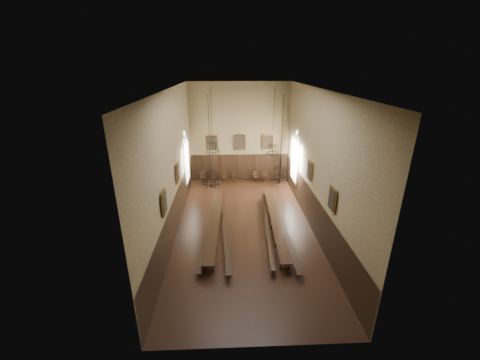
{
  "coord_description": "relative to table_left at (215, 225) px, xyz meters",
  "views": [
    {
      "loc": [
        -1.06,
        -17.29,
        10.29
      ],
      "look_at": [
        -0.26,
        1.5,
        2.91
      ],
      "focal_mm": 22.0,
      "sensor_mm": 36.0,
      "label": 1
    }
  ],
  "objects": [
    {
      "name": "portrait_back_1",
      "position": [
        1.99,
        9.04,
        3.33
      ],
      "size": [
        1.1,
        0.12,
        1.4
      ],
      "color": "#BC812D",
      "rests_on": "wall_back"
    },
    {
      "name": "chandelier_back_left",
      "position": [
        -0.11,
        2.18,
        4.74
      ],
      "size": [
        0.91,
        0.91,
        4.32
      ],
      "color": "black",
      "rests_on": "ceiling"
    },
    {
      "name": "portrait_left_1",
      "position": [
        -2.39,
        -3.34,
        3.33
      ],
      "size": [
        0.12,
        1.0,
        1.3
      ],
      "color": "#BC812D",
      "rests_on": "wall_left"
    },
    {
      "name": "portrait_right_0",
      "position": [
        6.37,
        1.16,
        3.33
      ],
      "size": [
        0.12,
        1.0,
        1.3
      ],
      "color": "#BC812D",
      "rests_on": "wall_right"
    },
    {
      "name": "bench_right_outer",
      "position": [
        4.5,
        0.0,
        -0.07
      ],
      "size": [
        0.4,
        10.68,
        0.48
      ],
      "rotation": [
        0.0,
        0.0,
        -0.01
      ],
      "color": "black",
      "rests_on": "floor"
    },
    {
      "name": "window_left",
      "position": [
        -2.44,
        5.66,
        3.03
      ],
      "size": [
        0.2,
        2.2,
        4.6
      ],
      "primitive_type": null,
      "color": "white",
      "rests_on": "wall_left"
    },
    {
      "name": "bench_left_outer",
      "position": [
        -0.46,
        -0.07,
        -0.09
      ],
      "size": [
        0.74,
        9.84,
        0.44
      ],
      "rotation": [
        0.0,
        0.0,
        -0.05
      ],
      "color": "black",
      "rests_on": "floor"
    },
    {
      "name": "chandelier_front_right",
      "position": [
        3.67,
        -2.56,
        4.55
      ],
      "size": [
        0.89,
        0.89,
        4.52
      ],
      "color": "black",
      "rests_on": "ceiling"
    },
    {
      "name": "wainscot_panelling",
      "position": [
        1.99,
        0.16,
        0.88
      ],
      "size": [
        9.0,
        18.0,
        2.5
      ],
      "primitive_type": null,
      "color": "black",
      "rests_on": "floor"
    },
    {
      "name": "table_right",
      "position": [
        4.02,
        -0.04,
        -0.0
      ],
      "size": [
        0.98,
        9.47,
        0.74
      ],
      "rotation": [
        0.0,
        0.0,
        -0.03
      ],
      "color": "black",
      "rests_on": "floor"
    },
    {
      "name": "chair_7",
      "position": [
        5.52,
        8.65,
        -0.08
      ],
      "size": [
        0.51,
        0.51,
        0.97
      ],
      "rotation": [
        0.0,
        0.0,
        -0.19
      ],
      "color": "black",
      "rests_on": "floor"
    },
    {
      "name": "bench_right_inner",
      "position": [
        3.47,
        -0.02,
        -0.09
      ],
      "size": [
        0.89,
        9.71,
        0.44
      ],
      "rotation": [
        0.0,
        0.0,
        -0.06
      ],
      "color": "black",
      "rests_on": "floor"
    },
    {
      "name": "portrait_left_0",
      "position": [
        -2.39,
        1.16,
        3.33
      ],
      "size": [
        0.12,
        1.0,
        1.3
      ],
      "color": "#BC812D",
      "rests_on": "wall_left"
    },
    {
      "name": "chandelier_back_right",
      "position": [
        4.01,
        2.43,
        4.5
      ],
      "size": [
        0.86,
        0.86,
        4.58
      ],
      "color": "black",
      "rests_on": "ceiling"
    },
    {
      "name": "window_right",
      "position": [
        6.42,
        5.66,
        3.03
      ],
      "size": [
        0.2,
        2.2,
        4.6
      ],
      "primitive_type": null,
      "color": "white",
      "rests_on": "wall_right"
    },
    {
      "name": "chandelier_front_left",
      "position": [
        0.01,
        -2.64,
        4.42
      ],
      "size": [
        0.89,
        0.89,
        4.67
      ],
      "color": "black",
      "rests_on": "ceiling"
    },
    {
      "name": "chair_6",
      "position": [
        4.42,
        8.65,
        -0.06
      ],
      "size": [
        0.46,
        0.46,
        1.04
      ],
      "rotation": [
        0.0,
        0.0,
        0.01
      ],
      "color": "black",
      "rests_on": "floor"
    },
    {
      "name": "bench_left_inner",
      "position": [
        0.64,
        0.03,
        -0.07
      ],
      "size": [
        0.8,
        10.46,
        0.47
      ],
      "rotation": [
        0.0,
        0.0,
        0.05
      ],
      "color": "black",
      "rests_on": "floor"
    },
    {
      "name": "portrait_right_1",
      "position": [
        6.37,
        -3.34,
        3.33
      ],
      "size": [
        0.12,
        1.0,
        1.3
      ],
      "color": "#BC812D",
      "rests_on": "wall_right"
    },
    {
      "name": "table_left",
      "position": [
        0.0,
        0.0,
        0.0
      ],
      "size": [
        1.08,
        9.57,
        0.75
      ],
      "rotation": [
        0.0,
        0.0,
        -0.04
      ],
      "color": "black",
      "rests_on": "floor"
    },
    {
      "name": "wall_right",
      "position": [
        6.5,
        0.16,
        4.13
      ],
      "size": [
        0.02,
        18.0,
        9.0
      ],
      "primitive_type": "cube",
      "color": "#887954",
      "rests_on": "ground"
    },
    {
      "name": "chair_5",
      "position": [
        3.5,
        8.69,
        -0.07
      ],
      "size": [
        0.57,
        0.57,
        1.02
      ],
      "rotation": [
        0.0,
        0.0,
        0.34
      ],
      "color": "black",
      "rests_on": "floor"
    },
    {
      "name": "floor",
      "position": [
        1.99,
        0.16,
        -0.38
      ],
      "size": [
        9.0,
        18.0,
        0.02
      ],
      "primitive_type": "cube",
      "color": "black",
      "rests_on": "ground"
    },
    {
      "name": "chair_2",
      "position": [
        0.57,
        8.63,
        -0.09
      ],
      "size": [
        0.43,
        0.43,
        0.95
      ],
      "rotation": [
        0.0,
        0.0,
        -0.03
      ],
      "color": "black",
      "rests_on": "floor"
    },
    {
      "name": "wall_left",
      "position": [
        -2.52,
        0.16,
        4.13
      ],
      "size": [
        0.02,
        18.0,
        9.0
      ],
      "primitive_type": "cube",
      "color": "#887954",
      "rests_on": "ground"
    },
    {
      "name": "chair_3",
      "position": [
        1.47,
        8.63,
        -0.11
      ],
      "size": [
        0.45,
        0.45,
        0.88
      ],
      "rotation": [
        0.0,
        0.0,
        -0.16
      ],
      "color": "black",
      "rests_on": "floor"
    },
    {
      "name": "portrait_back_0",
      "position": [
        -0.61,
        9.04,
        3.33
      ],
      "size": [
        1.1,
        0.12,
        1.4
      ],
      "color": "#BC812D",
      "rests_on": "wall_back"
    },
    {
      "name": "portrait_back_2",
      "position": [
        4.59,
        9.04,
        3.33
      ],
      "size": [
        1.1,
        0.12,
        1.4
      ],
      "color": "#BC812D",
      "rests_on": "wall_back"
    },
    {
      "name": "wall_front",
      "position": [
        1.99,
        -8.85,
        4.13
      ],
      "size": [
        9.0,
        0.02,
        9.0
      ],
      "primitive_type": "cube",
      "color": "#887954",
      "rests_on": "ground"
    },
    {
      "name": "wall_back",
      "position": [
        1.99,
        9.17,
        4.13
      ],
      "size": [
        9.0,
        0.02,
        9.0
      ],
      "primitive_type": "cube",
      "color": "#887954",
      "rests_on": "ground"
    },
    {
      "name": "chair_1",
      "position": [
        -0.46,
        8.69,
        -0.11
      ],
      "size": [
        0.44,
        0.44,
        0.88
      ],
      "rotation": [
        0.0,
        0.0,
        0.15
      ],
      "color": "black",
      "rests_on": "floor"
    },
    {
      "name": "chair_0",
      "position": [
        -1.46,
        8.75,
        -0.07
      ],
      "size": [
        0.56,
        0.56,
        1.0
      ],
      "rotation": [
        0.0,
        0.0,
        0.32
      ],
      "color": "black",
      "rests_on": "floor"
    },
    {
      "name": "ceiling",
      "position": [
        1.99,
        0.16,
        8.64
      ],
      "size": [
        9.0,
        18.0,
        0.02
      ],
      "primitive_type": "cube",
      "color": "black",
      "rests_on": "ground"
    }
  ]
}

